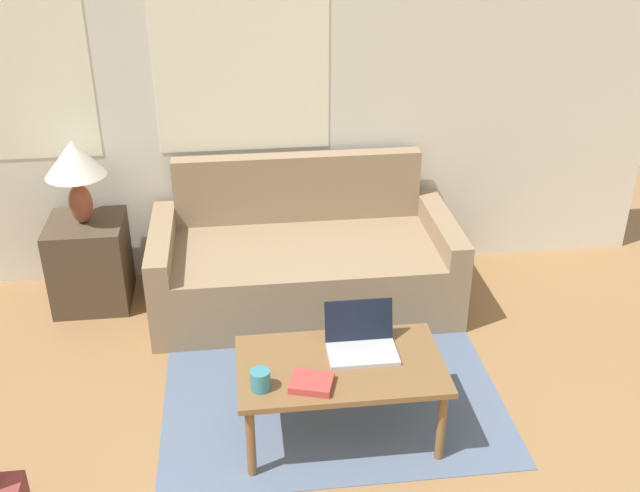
# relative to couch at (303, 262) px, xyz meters

# --- Properties ---
(wall_back) EXTENTS (6.89, 0.06, 2.60)m
(wall_back) POSITION_rel_couch_xyz_m (-0.98, 0.47, 1.04)
(wall_back) COLOR silver
(wall_back) RESTS_ON ground_plane
(rug) EXTENTS (1.82, 2.03, 0.01)m
(rug) POSITION_rel_couch_xyz_m (0.05, -0.70, -0.26)
(rug) COLOR slate
(rug) RESTS_ON ground_plane
(couch) EXTENTS (1.92, 0.92, 0.89)m
(couch) POSITION_rel_couch_xyz_m (0.00, 0.00, 0.00)
(couch) COLOR #937A5B
(couch) RESTS_ON ground_plane
(side_table) EXTENTS (0.47, 0.47, 0.58)m
(side_table) POSITION_rel_couch_xyz_m (-1.37, 0.13, 0.02)
(side_table) COLOR #4C3D2D
(side_table) RESTS_ON ground_plane
(table_lamp) EXTENTS (0.37, 0.37, 0.54)m
(table_lamp) POSITION_rel_couch_xyz_m (-1.37, 0.13, 0.69)
(table_lamp) COLOR brown
(table_lamp) RESTS_ON side_table
(coffee_table) EXTENTS (1.01, 0.59, 0.43)m
(coffee_table) POSITION_rel_couch_xyz_m (0.05, -1.33, 0.11)
(coffee_table) COLOR brown
(coffee_table) RESTS_ON ground_plane
(laptop) EXTENTS (0.34, 0.27, 0.23)m
(laptop) POSITION_rel_couch_xyz_m (0.17, -1.23, 0.21)
(laptop) COLOR #B7B7BC
(laptop) RESTS_ON coffee_table
(cup_navy) EXTENTS (0.09, 0.09, 0.10)m
(cup_navy) POSITION_rel_couch_xyz_m (-0.35, -1.48, 0.21)
(cup_navy) COLOR teal
(cup_navy) RESTS_ON coffee_table
(book_red) EXTENTS (0.23, 0.21, 0.04)m
(book_red) POSITION_rel_couch_xyz_m (-0.11, -1.49, 0.18)
(book_red) COLOR #B23D38
(book_red) RESTS_ON coffee_table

